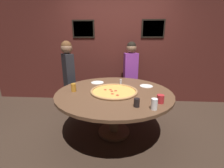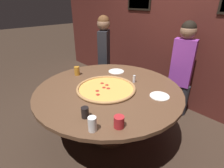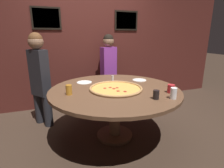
{
  "view_description": "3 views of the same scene",
  "coord_description": "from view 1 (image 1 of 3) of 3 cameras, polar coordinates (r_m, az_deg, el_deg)",
  "views": [
    {
      "loc": [
        0.12,
        -2.2,
        1.51
      ],
      "look_at": [
        -0.04,
        0.06,
        0.84
      ],
      "focal_mm": 24.0,
      "sensor_mm": 36.0,
      "label": 1
    },
    {
      "loc": [
        1.44,
        -1.26,
        1.72
      ],
      "look_at": [
        0.06,
        -0.0,
        0.82
      ],
      "focal_mm": 28.0,
      "sensor_mm": 36.0,
      "label": 2
    },
    {
      "loc": [
        -0.81,
        -2.15,
        1.44
      ],
      "look_at": [
        -0.02,
        0.06,
        0.79
      ],
      "focal_mm": 28.0,
      "sensor_mm": 36.0,
      "label": 3
    }
  ],
  "objects": [
    {
      "name": "drink_cup_beside_pizza",
      "position": [
        1.78,
        15.81,
        -7.38
      ],
      "size": [
        0.07,
        0.07,
        0.13
      ],
      "primitive_type": "cylinder",
      "color": "white",
      "rests_on": "dining_table"
    },
    {
      "name": "white_plate_beside_cup",
      "position": [
        2.64,
        12.92,
        -0.75
      ],
      "size": [
        0.22,
        0.22,
        0.01
      ],
      "primitive_type": "cylinder",
      "color": "white",
      "rests_on": "dining_table"
    },
    {
      "name": "dining_table",
      "position": [
        2.37,
        0.8,
        -5.26
      ],
      "size": [
        1.78,
        1.78,
        0.74
      ],
      "color": "brown",
      "rests_on": "ground_plane"
    },
    {
      "name": "white_plate_right_side",
      "position": [
        2.8,
        -5.57,
        0.57
      ],
      "size": [
        0.23,
        0.23,
        0.01
      ],
      "primitive_type": "cylinder",
      "color": "white",
      "rests_on": "dining_table"
    },
    {
      "name": "drink_cup_front_edge",
      "position": [
        2.38,
        -14.44,
        -1.3
      ],
      "size": [
        0.08,
        0.08,
        0.12
      ],
      "primitive_type": "cylinder",
      "color": "#BC7A23",
      "rests_on": "dining_table"
    },
    {
      "name": "giant_pizza",
      "position": [
        2.29,
        0.82,
        -2.71
      ],
      "size": [
        0.72,
        0.72,
        0.03
      ],
      "color": "#E5A84C",
      "rests_on": "dining_table"
    },
    {
      "name": "diner_far_right",
      "position": [
        3.47,
        7.11,
        5.21
      ],
      "size": [
        0.39,
        0.24,
        1.47
      ],
      "rotation": [
        0.0,
        0.0,
        -2.89
      ],
      "color": "#232328",
      "rests_on": "ground_plane"
    },
    {
      "name": "condiment_shaker",
      "position": [
        2.66,
        3.34,
        0.79
      ],
      "size": [
        0.04,
        0.04,
        0.1
      ],
      "color": "silver",
      "rests_on": "dining_table"
    },
    {
      "name": "drink_cup_centre_back",
      "position": [
        1.81,
        9.39,
        -7.0
      ],
      "size": [
        0.07,
        0.07,
        0.1
      ],
      "primitive_type": "cylinder",
      "color": "black",
      "rests_on": "dining_table"
    },
    {
      "name": "back_wall",
      "position": [
        3.7,
        2.14,
        13.33
      ],
      "size": [
        6.4,
        0.08,
        2.6
      ],
      "color": "#4C1E19",
      "rests_on": "ground_plane"
    },
    {
      "name": "ground_plane",
      "position": [
        2.67,
        0.74,
        -17.89
      ],
      "size": [
        24.0,
        24.0,
        0.0
      ],
      "primitive_type": "plane",
      "color": "#38281E"
    },
    {
      "name": "diner_side_right",
      "position": [
        3.22,
        -16.19,
        4.01
      ],
      "size": [
        0.33,
        0.38,
        1.49
      ],
      "rotation": [
        0.0,
        0.0,
        2.23
      ],
      "color": "#232328",
      "rests_on": "ground_plane"
    },
    {
      "name": "drink_cup_by_shaker",
      "position": [
        1.98,
        17.97,
        -5.44
      ],
      "size": [
        0.09,
        0.09,
        0.11
      ],
      "primitive_type": "cylinder",
      "color": "#B22328",
      "rests_on": "dining_table"
    }
  ]
}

